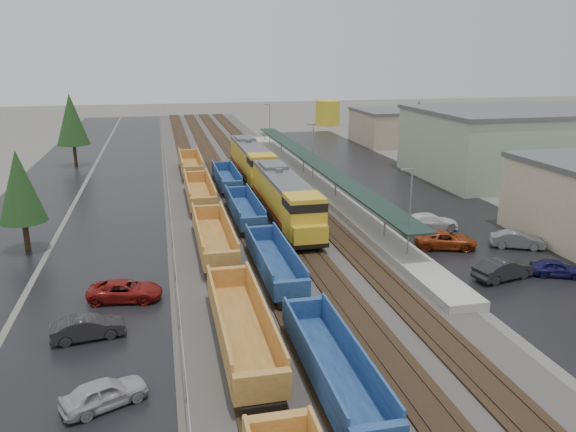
# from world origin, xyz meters

# --- Properties ---
(ground) EXTENTS (360.00, 360.00, 0.00)m
(ground) POSITION_xyz_m (0.00, 0.00, 0.00)
(ground) COLOR #56544F
(ground) RESTS_ON ground
(ballast_strip) EXTENTS (20.00, 160.00, 0.08)m
(ballast_strip) POSITION_xyz_m (0.00, 60.00, 0.04)
(ballast_strip) COLOR #302D2B
(ballast_strip) RESTS_ON ground
(trackbed) EXTENTS (14.60, 160.00, 0.22)m
(trackbed) POSITION_xyz_m (-0.00, 60.00, 0.16)
(trackbed) COLOR black
(trackbed) RESTS_ON ground
(west_parking_lot) EXTENTS (10.00, 160.00, 0.02)m
(west_parking_lot) POSITION_xyz_m (-15.00, 60.00, 0.01)
(west_parking_lot) COLOR black
(west_parking_lot) RESTS_ON ground
(west_road) EXTENTS (9.00, 160.00, 0.02)m
(west_road) POSITION_xyz_m (-25.00, 60.00, 0.01)
(west_road) COLOR black
(west_road) RESTS_ON ground
(east_commuter_lot) EXTENTS (16.00, 100.00, 0.02)m
(east_commuter_lot) POSITION_xyz_m (19.00, 50.00, 0.01)
(east_commuter_lot) COLOR black
(east_commuter_lot) RESTS_ON ground
(station_platform) EXTENTS (3.00, 80.00, 8.00)m
(station_platform) POSITION_xyz_m (9.50, 50.01, 0.73)
(station_platform) COLOR #9E9B93
(station_platform) RESTS_ON ground
(chainlink_fence) EXTENTS (0.08, 160.04, 2.02)m
(chainlink_fence) POSITION_xyz_m (-9.50, 58.44, 1.61)
(chainlink_fence) COLOR gray
(chainlink_fence) RESTS_ON ground
(industrial_buildings) EXTENTS (32.52, 75.30, 9.50)m
(industrial_buildings) POSITION_xyz_m (37.76, 45.85, 4.25)
(industrial_buildings) COLOR #B7A88C
(industrial_buildings) RESTS_ON ground
(distant_hills) EXTENTS (301.00, 140.00, 25.20)m
(distant_hills) POSITION_xyz_m (44.79, 210.68, 0.00)
(distant_hills) COLOR #485743
(distant_hills) RESTS_ON ground
(tree_west_near) EXTENTS (3.96, 3.96, 9.00)m
(tree_west_near) POSITION_xyz_m (-22.00, 30.00, 5.82)
(tree_west_near) COLOR #332316
(tree_west_near) RESTS_ON ground
(tree_west_far) EXTENTS (4.84, 4.84, 11.00)m
(tree_west_far) POSITION_xyz_m (-23.00, 70.00, 7.12)
(tree_west_far) COLOR #332316
(tree_west_far) RESTS_ON ground
(tree_east) EXTENTS (4.40, 4.40, 10.00)m
(tree_east) POSITION_xyz_m (28.00, 58.00, 6.47)
(tree_east) COLOR #332316
(tree_east) RESTS_ON ground
(locomotive_lead) EXTENTS (3.33, 21.92, 4.96)m
(locomotive_lead) POSITION_xyz_m (2.00, 33.14, 2.62)
(locomotive_lead) COLOR black
(locomotive_lead) RESTS_ON ground
(locomotive_trail) EXTENTS (3.33, 21.92, 4.96)m
(locomotive_trail) POSITION_xyz_m (2.00, 54.14, 2.62)
(locomotive_trail) COLOR black
(locomotive_trail) RESTS_ON ground
(well_string_yellow) EXTENTS (2.86, 82.71, 2.53)m
(well_string_yellow) POSITION_xyz_m (-6.00, 26.09, 1.24)
(well_string_yellow) COLOR #A2702D
(well_string_yellow) RESTS_ON ground
(well_string_blue) EXTENTS (2.58, 75.45, 2.29)m
(well_string_blue) POSITION_xyz_m (-2.00, 19.36, 1.15)
(well_string_blue) COLOR navy
(well_string_blue) RESTS_ON ground
(storage_tank) EXTENTS (5.81, 5.81, 5.81)m
(storage_tank) POSITION_xyz_m (29.74, 110.72, 2.90)
(storage_tank) COLOR gold
(storage_tank) RESTS_ON ground
(parked_car_west_a) EXTENTS (3.28, 4.55, 1.44)m
(parked_car_west_a) POSITION_xyz_m (-13.43, 4.75, 0.72)
(parked_car_west_a) COLOR #ACACB1
(parked_car_west_a) RESTS_ON ground
(parked_car_west_b) EXTENTS (2.19, 4.58, 1.45)m
(parked_car_west_b) POSITION_xyz_m (-14.99, 12.12, 0.72)
(parked_car_west_b) COLOR black
(parked_car_west_b) RESTS_ON ground
(parked_car_west_c) EXTENTS (3.07, 5.40, 1.42)m
(parked_car_west_c) POSITION_xyz_m (-13.06, 17.37, 0.71)
(parked_car_west_c) COLOR maroon
(parked_car_west_c) RESTS_ON ground
(parked_car_east_a) EXTENTS (2.83, 5.25, 1.64)m
(parked_car_east_a) POSITION_xyz_m (15.15, 14.91, 0.82)
(parked_car_east_a) COLOR black
(parked_car_east_a) RESTS_ON ground
(parked_car_east_b) EXTENTS (3.90, 5.96, 1.52)m
(parked_car_east_b) POSITION_xyz_m (14.28, 22.44, 0.76)
(parked_car_east_b) COLOR #993513
(parked_car_east_b) RESTS_ON ground
(parked_car_east_c) EXTENTS (2.62, 5.79, 1.65)m
(parked_car_east_c) POSITION_xyz_m (15.37, 27.73, 0.82)
(parked_car_east_c) COLOR silver
(parked_car_east_c) RESTS_ON ground
(parked_car_east_d) EXTENTS (3.05, 4.28, 1.35)m
(parked_car_east_d) POSITION_xyz_m (19.55, 14.49, 0.68)
(parked_car_east_d) COLOR #141246
(parked_car_east_d) RESTS_ON ground
(parked_car_east_e) EXTENTS (3.36, 4.81, 1.50)m
(parked_car_east_e) POSITION_xyz_m (20.54, 21.06, 0.75)
(parked_car_east_e) COLOR slate
(parked_car_east_e) RESTS_ON ground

